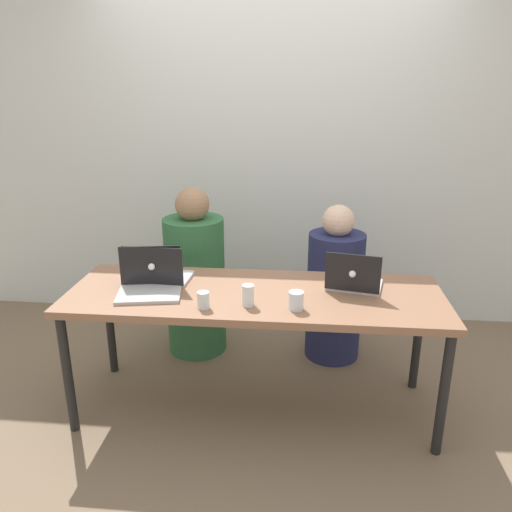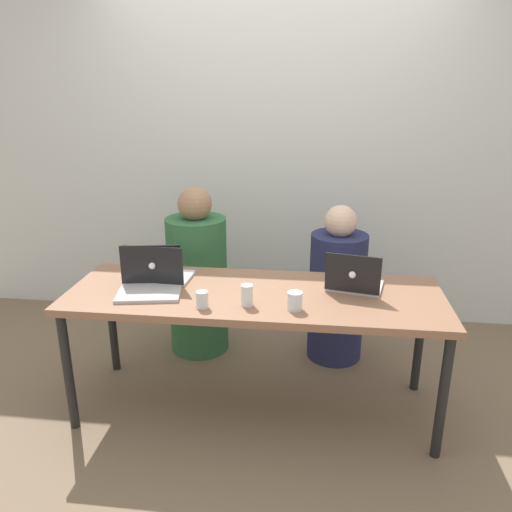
{
  "view_description": "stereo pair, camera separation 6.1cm",
  "coord_description": "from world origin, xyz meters",
  "px_view_note": "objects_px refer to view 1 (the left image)",
  "views": [
    {
      "loc": [
        0.24,
        -2.44,
        1.76
      ],
      "look_at": [
        0.0,
        0.07,
        0.9
      ],
      "focal_mm": 35.0,
      "sensor_mm": 36.0,
      "label": 1
    },
    {
      "loc": [
        0.3,
        -2.43,
        1.76
      ],
      "look_at": [
        0.0,
        0.07,
        0.9
      ],
      "focal_mm": 35.0,
      "sensor_mm": 36.0,
      "label": 2
    }
  ],
  "objects_px": {
    "water_glass_center": "(248,297)",
    "laptop_back_left": "(158,273)",
    "laptop_back_right": "(354,281)",
    "water_glass_left": "(203,301)",
    "laptop_front_left": "(150,284)",
    "person_on_left": "(195,280)",
    "water_glass_right": "(296,302)",
    "person_on_right": "(334,291)"
  },
  "relations": [
    {
      "from": "person_on_right",
      "to": "water_glass_right",
      "type": "height_order",
      "value": "person_on_right"
    },
    {
      "from": "water_glass_right",
      "to": "laptop_back_left",
      "type": "bearing_deg",
      "value": 159.55
    },
    {
      "from": "person_on_right",
      "to": "laptop_back_left",
      "type": "height_order",
      "value": "person_on_right"
    },
    {
      "from": "laptop_front_left",
      "to": "water_glass_left",
      "type": "distance_m",
      "value": 0.36
    },
    {
      "from": "water_glass_left",
      "to": "person_on_left",
      "type": "bearing_deg",
      "value": 105.13
    },
    {
      "from": "water_glass_right",
      "to": "laptop_back_right",
      "type": "bearing_deg",
      "value": 43.23
    },
    {
      "from": "laptop_back_left",
      "to": "water_glass_center",
      "type": "distance_m",
      "value": 0.6
    },
    {
      "from": "person_on_right",
      "to": "laptop_back_right",
      "type": "bearing_deg",
      "value": 88.42
    },
    {
      "from": "laptop_back_right",
      "to": "water_glass_center",
      "type": "relative_size",
      "value": 3.01
    },
    {
      "from": "water_glass_left",
      "to": "water_glass_center",
      "type": "bearing_deg",
      "value": 13.72
    },
    {
      "from": "laptop_back_right",
      "to": "laptop_back_left",
      "type": "xyz_separation_m",
      "value": [
        -1.08,
        0.0,
        0.0
      ]
    },
    {
      "from": "laptop_back_right",
      "to": "water_glass_right",
      "type": "relative_size",
      "value": 3.58
    },
    {
      "from": "laptop_front_left",
      "to": "person_on_right",
      "type": "bearing_deg",
      "value": 24.46
    },
    {
      "from": "person_on_left",
      "to": "laptop_back_left",
      "type": "height_order",
      "value": "person_on_left"
    },
    {
      "from": "laptop_back_right",
      "to": "water_glass_left",
      "type": "distance_m",
      "value": 0.82
    },
    {
      "from": "person_on_right",
      "to": "laptop_back_left",
      "type": "relative_size",
      "value": 3.02
    },
    {
      "from": "laptop_back_left",
      "to": "water_glass_center",
      "type": "height_order",
      "value": "laptop_back_left"
    },
    {
      "from": "person_on_left",
      "to": "water_glass_left",
      "type": "relative_size",
      "value": 13.48
    },
    {
      "from": "person_on_right",
      "to": "person_on_left",
      "type": "bearing_deg",
      "value": -7.59
    },
    {
      "from": "laptop_back_left",
      "to": "laptop_front_left",
      "type": "xyz_separation_m",
      "value": [
        -0.0,
        -0.15,
        0.0
      ]
    },
    {
      "from": "person_on_left",
      "to": "laptop_back_right",
      "type": "bearing_deg",
      "value": 157.29
    },
    {
      "from": "water_glass_center",
      "to": "laptop_back_left",
      "type": "bearing_deg",
      "value": 153.49
    },
    {
      "from": "laptop_back_right",
      "to": "laptop_front_left",
      "type": "xyz_separation_m",
      "value": [
        -1.08,
        -0.15,
        0.0
      ]
    },
    {
      "from": "water_glass_left",
      "to": "water_glass_center",
      "type": "distance_m",
      "value": 0.22
    },
    {
      "from": "laptop_back_left",
      "to": "laptop_front_left",
      "type": "height_order",
      "value": "laptop_front_left"
    },
    {
      "from": "laptop_back_left",
      "to": "laptop_front_left",
      "type": "relative_size",
      "value": 0.96
    },
    {
      "from": "laptop_back_left",
      "to": "water_glass_left",
      "type": "relative_size",
      "value": 4.1
    },
    {
      "from": "laptop_back_right",
      "to": "water_glass_left",
      "type": "xyz_separation_m",
      "value": [
        -0.76,
        -0.32,
        -0.01
      ]
    },
    {
      "from": "person_on_right",
      "to": "water_glass_center",
      "type": "bearing_deg",
      "value": 51.79
    },
    {
      "from": "laptop_back_right",
      "to": "laptop_front_left",
      "type": "height_order",
      "value": "laptop_front_left"
    },
    {
      "from": "water_glass_center",
      "to": "person_on_right",
      "type": "bearing_deg",
      "value": 59.39
    },
    {
      "from": "person_on_left",
      "to": "laptop_back_left",
      "type": "relative_size",
      "value": 3.29
    },
    {
      "from": "person_on_left",
      "to": "laptop_front_left",
      "type": "height_order",
      "value": "person_on_left"
    },
    {
      "from": "laptop_front_left",
      "to": "water_glass_left",
      "type": "xyz_separation_m",
      "value": [
        0.32,
        -0.17,
        -0.01
      ]
    },
    {
      "from": "laptop_back_right",
      "to": "water_glass_left",
      "type": "relative_size",
      "value": 3.87
    },
    {
      "from": "person_on_left",
      "to": "laptop_front_left",
      "type": "bearing_deg",
      "value": 89.45
    },
    {
      "from": "person_on_left",
      "to": "laptop_front_left",
      "type": "relative_size",
      "value": 3.15
    },
    {
      "from": "laptop_front_left",
      "to": "laptop_back_left",
      "type": "bearing_deg",
      "value": 79.58
    },
    {
      "from": "laptop_back_right",
      "to": "laptop_back_left",
      "type": "height_order",
      "value": "laptop_back_left"
    },
    {
      "from": "water_glass_center",
      "to": "person_on_left",
      "type": "bearing_deg",
      "value": 118.91
    },
    {
      "from": "person_on_left",
      "to": "water_glass_left",
      "type": "bearing_deg",
      "value": 111.54
    },
    {
      "from": "laptop_front_left",
      "to": "water_glass_left",
      "type": "relative_size",
      "value": 4.28
    }
  ]
}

